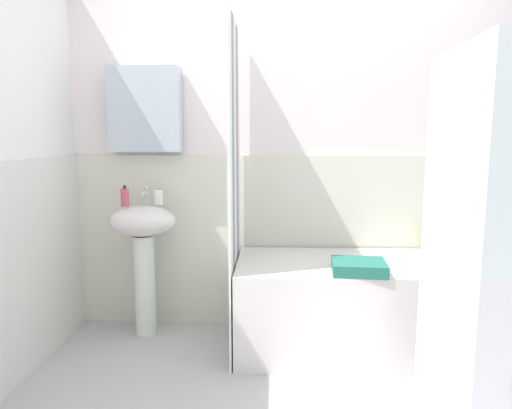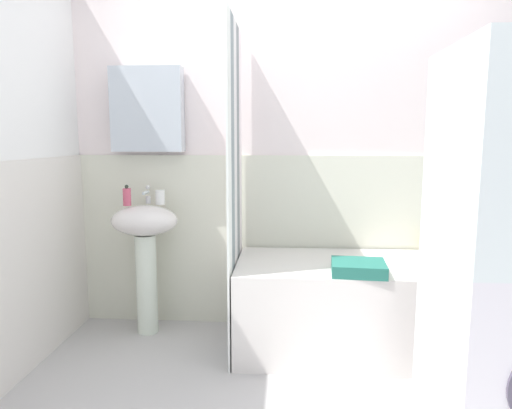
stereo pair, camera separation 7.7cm
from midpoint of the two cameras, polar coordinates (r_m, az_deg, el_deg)
wall_back_tiled at (r=3.17m, az=3.46°, el=5.06°), size 3.60×0.18×2.40m
sink at (r=3.14m, az=-14.52°, el=-4.42°), size 0.44×0.34×0.88m
faucet at (r=3.17m, az=-14.29°, el=1.13°), size 0.03×0.12×0.12m
soap_dispenser at (r=3.11m, az=-16.67°, el=0.89°), size 0.05×0.05×0.14m
toothbrush_cup at (r=3.13m, az=-12.73°, el=0.85°), size 0.06×0.06×0.10m
bathtub at (r=2.99m, az=11.26°, el=-12.18°), size 1.45×0.71×0.56m
shower_curtain at (r=2.80m, az=-3.45°, el=1.74°), size 0.01×0.71×2.00m
body_wash_bottle at (r=3.32m, az=21.35°, el=-3.58°), size 0.05×0.05×0.23m
lotion_bottle at (r=3.28m, az=19.71°, el=-4.37°), size 0.05×0.05×0.14m
towel_folded at (r=2.67m, az=11.85°, el=-7.60°), size 0.32×0.28×0.07m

